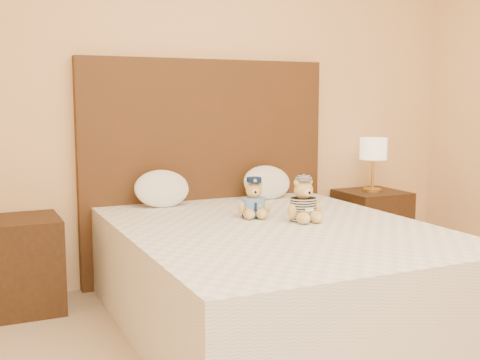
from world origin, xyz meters
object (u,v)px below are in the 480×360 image
(teddy_police, at_px, (254,198))
(bed, at_px, (275,275))
(lamp, at_px, (373,151))
(nightstand_right, at_px, (371,227))
(teddy_prisoner, at_px, (303,200))
(pillow_right, at_px, (267,181))
(nightstand_left, at_px, (21,265))
(pillow_left, at_px, (162,187))

(teddy_police, bearing_deg, bed, -72.33)
(lamp, bearing_deg, nightstand_right, 0.00)
(teddy_prisoner, xyz_separation_m, pillow_right, (0.18, 0.79, 0.00))
(pillow_right, bearing_deg, teddy_police, -123.55)
(bed, height_order, teddy_prisoner, teddy_prisoner)
(teddy_police, bearing_deg, nightstand_right, 40.77)
(nightstand_left, height_order, pillow_left, pillow_left)
(pillow_left, xyz_separation_m, pillow_right, (0.76, 0.00, -0.00))
(lamp, xyz_separation_m, pillow_left, (-1.63, 0.03, -0.17))
(lamp, bearing_deg, bed, -147.38)
(pillow_right, bearing_deg, bed, -114.46)
(lamp, relative_size, pillow_left, 1.11)
(bed, height_order, pillow_left, pillow_left)
(bed, distance_m, nightstand_left, 1.48)
(bed, height_order, nightstand_right, same)
(bed, xyz_separation_m, teddy_prisoner, (0.20, 0.04, 0.40))
(bed, distance_m, lamp, 1.59)
(lamp, relative_size, teddy_prisoner, 1.63)
(pillow_left, height_order, pillow_right, pillow_left)
(nightstand_left, height_order, pillow_right, pillow_right)
(pillow_left, distance_m, pillow_right, 0.76)
(teddy_prisoner, height_order, pillow_left, pillow_left)
(nightstand_left, relative_size, pillow_left, 1.53)
(lamp, bearing_deg, pillow_left, 178.94)
(teddy_police, xyz_separation_m, pillow_left, (-0.38, 0.57, 0.01))
(teddy_prisoner, bearing_deg, nightstand_right, 36.55)
(bed, bearing_deg, teddy_prisoner, 10.72)
(nightstand_right, distance_m, teddy_police, 1.42)
(pillow_right, bearing_deg, lamp, -1.97)
(bed, distance_m, teddy_police, 0.47)
(nightstand_right, distance_m, pillow_left, 1.68)
(nightstand_right, distance_m, pillow_right, 0.96)
(nightstand_right, bearing_deg, teddy_police, -156.61)
(bed, relative_size, teddy_police, 8.64)
(nightstand_left, distance_m, lamp, 2.56)
(lamp, xyz_separation_m, pillow_right, (-0.87, 0.03, -0.17))
(bed, relative_size, nightstand_left, 3.64)
(pillow_right, bearing_deg, pillow_left, 180.00)
(pillow_left, bearing_deg, pillow_right, 0.00)
(lamp, distance_m, pillow_right, 0.89)
(pillow_right, bearing_deg, teddy_prisoner, -102.72)
(nightstand_right, bearing_deg, teddy_prisoner, -144.05)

